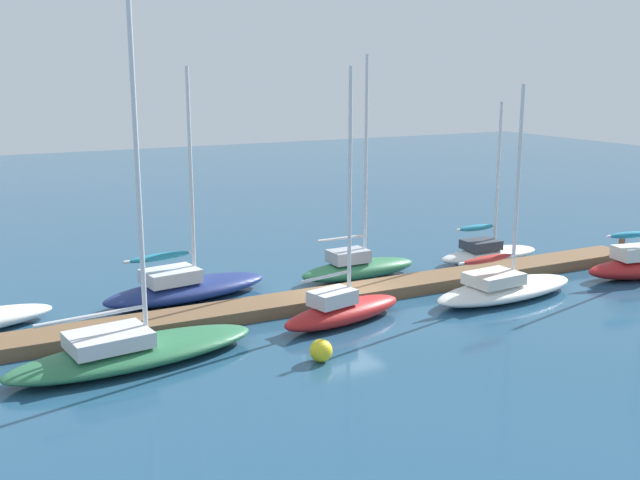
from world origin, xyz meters
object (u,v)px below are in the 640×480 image
object	(u,v)px
sailboat_3	(342,308)
mooring_buoy_yellow	(321,351)
sailboat_2	(185,286)
sailboat_4	(358,266)
sailboat_6	(488,251)
sailboat_1	(132,348)
sailboat_5	(504,287)

from	to	relation	value
sailboat_3	mooring_buoy_yellow	world-z (taller)	sailboat_3
sailboat_2	sailboat_3	size ratio (longest dim) A/B	1.00
sailboat_2	sailboat_4	size ratio (longest dim) A/B	0.95
sailboat_4	mooring_buoy_yellow	size ratio (longest dim) A/B	13.12
sailboat_3	sailboat_6	world-z (taller)	sailboat_3
sailboat_2	sailboat_3	bearing A→B (deg)	-60.47
sailboat_2	sailboat_4	xyz separation A→B (m)	(7.44, -0.46, 0.01)
sailboat_1	mooring_buoy_yellow	xyz separation A→B (m)	(5.16, -2.43, -0.18)
sailboat_2	mooring_buoy_yellow	distance (m)	8.23
sailboat_5	sailboat_6	distance (m)	5.86
sailboat_3	sailboat_4	bearing A→B (deg)	41.63
sailboat_2	sailboat_5	distance (m)	12.34
sailboat_1	sailboat_2	bearing A→B (deg)	51.67
sailboat_3	sailboat_4	size ratio (longest dim) A/B	0.95
mooring_buoy_yellow	sailboat_1	bearing A→B (deg)	154.80
sailboat_4	sailboat_3	bearing A→B (deg)	-127.33
sailboat_3	sailboat_6	size ratio (longest dim) A/B	1.21
sailboat_2	sailboat_5	bearing A→B (deg)	-35.05
sailboat_1	mooring_buoy_yellow	size ratio (longest dim) A/B	17.90
sailboat_4	sailboat_2	bearing A→B (deg)	174.71
sailboat_4	sailboat_6	size ratio (longest dim) A/B	1.27
sailboat_4	sailboat_5	world-z (taller)	sailboat_4
sailboat_2	sailboat_4	distance (m)	7.46
sailboat_3	sailboat_1	bearing A→B (deg)	170.22
sailboat_1	sailboat_2	size ratio (longest dim) A/B	1.44
sailboat_4	sailboat_5	size ratio (longest dim) A/B	1.14
sailboat_6	mooring_buoy_yellow	xyz separation A→B (m)	(-12.53, -7.34, -0.13)
sailboat_4	mooring_buoy_yellow	world-z (taller)	sailboat_4
sailboat_2	sailboat_3	xyz separation A→B (m)	(4.04, -5.22, 0.00)
sailboat_2	sailboat_3	world-z (taller)	sailboat_3
sailboat_5	sailboat_6	size ratio (longest dim) A/B	1.12
sailboat_1	sailboat_2	distance (m)	6.57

